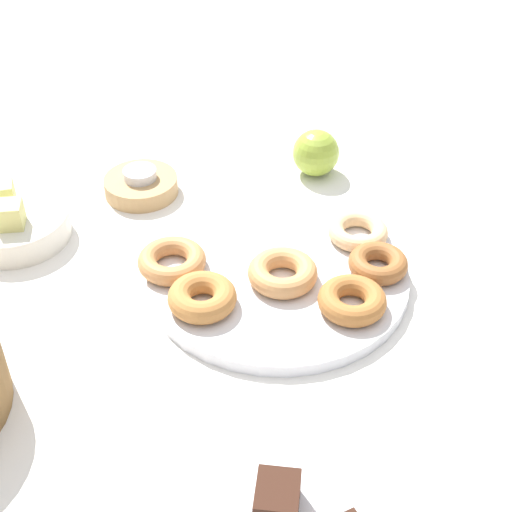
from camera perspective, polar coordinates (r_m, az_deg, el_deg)
name	(u,v)px	position (r m, az deg, el deg)	size (l,w,h in m)	color
ground_plane	(278,280)	(1.00, 1.66, -1.87)	(2.40, 2.40, 0.00)	white
donut_plate	(278,275)	(1.00, 1.67, -1.48)	(0.35, 0.35, 0.02)	silver
donut_0	(352,300)	(0.93, 7.37, -3.39)	(0.09, 0.09, 0.03)	#AD6B33
donut_1	(172,261)	(0.99, -6.46, -0.36)	(0.09, 0.09, 0.03)	#C6844C
donut_2	(285,272)	(0.97, 2.24, -1.25)	(0.09, 0.09, 0.03)	tan
donut_3	(378,263)	(1.00, 9.34, -0.56)	(0.08, 0.08, 0.03)	#995B2D
donut_4	(202,297)	(0.93, -4.14, -3.17)	(0.09, 0.09, 0.03)	#BC7A3D
donut_5	(358,231)	(1.05, 7.82, 1.88)	(0.08, 0.08, 0.02)	#EABC84
brownie_far	(277,499)	(0.74, 1.64, -18.13)	(0.05, 0.04, 0.04)	#381E14
candle_holder	(141,186)	(1.18, -8.79, 5.36)	(0.11, 0.11, 0.03)	tan
tealight	(140,174)	(1.17, -8.89, 6.23)	(0.05, 0.05, 0.01)	silver
fruit_bowl	(15,225)	(1.12, -17.97, 2.24)	(0.16, 0.16, 0.04)	silver
melon_chunk_left	(10,215)	(1.08, -18.36, 3.02)	(0.04, 0.04, 0.04)	#DBD67A
melon_chunk_right	(1,194)	(1.13, -18.93, 4.49)	(0.04, 0.04, 0.04)	#DBD67A
apple	(316,153)	(1.20, 4.61, 7.89)	(0.08, 0.08, 0.08)	#93AD38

